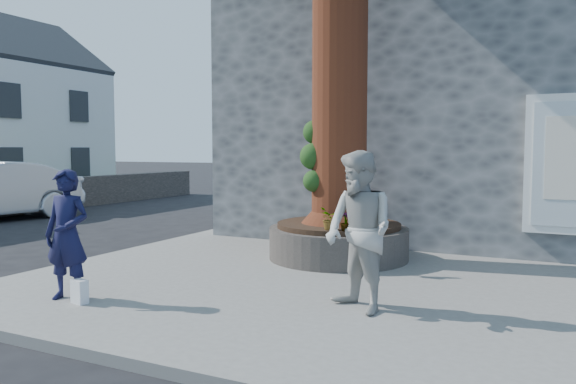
% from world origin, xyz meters
% --- Properties ---
extents(ground, '(120.00, 120.00, 0.00)m').
position_xyz_m(ground, '(0.00, 0.00, 0.00)').
color(ground, black).
rests_on(ground, ground).
extents(pavement, '(9.00, 8.00, 0.12)m').
position_xyz_m(pavement, '(1.50, 1.00, 0.06)').
color(pavement, slate).
rests_on(pavement, ground).
extents(yellow_line, '(0.10, 30.00, 0.01)m').
position_xyz_m(yellow_line, '(-3.05, 1.00, 0.00)').
color(yellow_line, yellow).
rests_on(yellow_line, ground).
extents(stone_shop, '(10.30, 8.30, 6.30)m').
position_xyz_m(stone_shop, '(2.50, 7.20, 3.16)').
color(stone_shop, '#47494B').
rests_on(stone_shop, ground).
extents(planter, '(2.30, 2.30, 0.60)m').
position_xyz_m(planter, '(0.80, 2.00, 0.41)').
color(planter, black).
rests_on(planter, pavement).
extents(man, '(0.63, 0.47, 1.58)m').
position_xyz_m(man, '(-1.21, -1.84, 0.91)').
color(man, '#131435').
rests_on(man, pavement).
extents(woman, '(1.11, 1.05, 1.81)m').
position_xyz_m(woman, '(2.10, -0.75, 1.02)').
color(woman, '#ABAAA4').
rests_on(woman, pavement).
extents(shopping_bag, '(0.22, 0.16, 0.28)m').
position_xyz_m(shopping_bag, '(-0.96, -1.91, 0.26)').
color(shopping_bag, white).
rests_on(shopping_bag, pavement).
extents(plant_a, '(0.26, 0.22, 0.41)m').
position_xyz_m(plant_a, '(0.64, 2.05, 0.92)').
color(plant_a, gray).
rests_on(plant_a, planter).
extents(plant_b, '(0.30, 0.30, 0.40)m').
position_xyz_m(plant_b, '(1.65, 1.15, 0.92)').
color(plant_b, gray).
rests_on(plant_b, planter).
extents(plant_c, '(0.22, 0.22, 0.29)m').
position_xyz_m(plant_c, '(1.24, 1.15, 0.86)').
color(plant_c, gray).
rests_on(plant_c, planter).
extents(plant_d, '(0.37, 0.39, 0.34)m').
position_xyz_m(plant_d, '(0.98, 1.15, 0.89)').
color(plant_d, gray).
rests_on(plant_d, planter).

